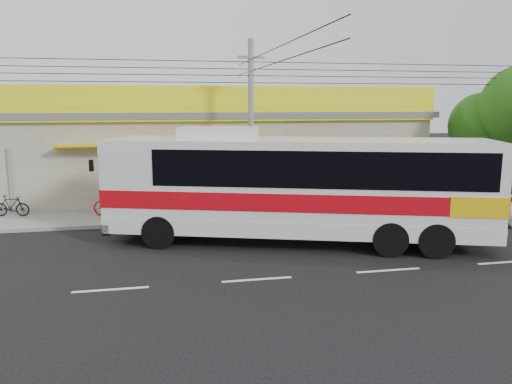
# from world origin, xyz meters

# --- Properties ---
(ground) EXTENTS (120.00, 120.00, 0.00)m
(ground) POSITION_xyz_m (0.00, 0.00, 0.00)
(ground) COLOR black
(ground) RESTS_ON ground
(sidewalk) EXTENTS (30.00, 3.20, 0.15)m
(sidewalk) POSITION_xyz_m (0.00, 6.00, 0.07)
(sidewalk) COLOR gray
(sidewalk) RESTS_ON ground
(lane_markings) EXTENTS (50.00, 0.12, 0.01)m
(lane_markings) POSITION_xyz_m (0.00, -2.50, 0.00)
(lane_markings) COLOR silver
(lane_markings) RESTS_ON ground
(storefront_building) EXTENTS (22.60, 9.20, 5.70)m
(storefront_building) POSITION_xyz_m (-0.01, 11.54, 2.30)
(storefront_building) COLOR gray
(storefront_building) RESTS_ON ground
(coach_bus) EXTENTS (13.50, 6.77, 4.10)m
(coach_bus) POSITION_xyz_m (2.32, 0.88, 2.19)
(coach_bus) COLOR silver
(coach_bus) RESTS_ON ground
(motorbike_red) EXTENTS (2.06, 1.16, 1.03)m
(motorbike_red) POSITION_xyz_m (-4.46, 5.98, 0.66)
(motorbike_red) COLOR maroon
(motorbike_red) RESTS_ON sidewalk
(motorbike_dark) EXTENTS (1.58, 0.69, 0.92)m
(motorbike_dark) POSITION_xyz_m (-8.83, 6.74, 0.61)
(motorbike_dark) COLOR black
(motorbike_dark) RESTS_ON sidewalk
(utility_pole) EXTENTS (34.00, 14.00, 7.57)m
(utility_pole) POSITION_xyz_m (1.32, 5.40, 6.24)
(utility_pole) COLOR slate
(utility_pole) RESTS_ON ground
(tree_far) EXTENTS (3.29, 3.29, 5.46)m
(tree_far) POSITION_xyz_m (13.57, 6.83, 3.69)
(tree_far) COLOR #332114
(tree_far) RESTS_ON ground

